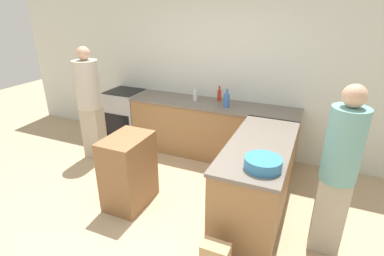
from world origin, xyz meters
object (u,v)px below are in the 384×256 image
vinegar_bottle_clear (195,96)px  person_by_range (90,101)px  range_oven (126,115)px  hot_sauce_bottle (219,95)px  mixing_bowl (263,163)px  island_table (129,171)px  water_bottle_blue (227,100)px  person_at_peninsula (339,168)px

vinegar_bottle_clear → person_by_range: size_ratio=0.13×
range_oven → vinegar_bottle_clear: vinegar_bottle_clear is taller
hot_sauce_bottle → mixing_bowl: bearing=-60.1°
island_table → water_bottle_blue: water_bottle_blue is taller
range_oven → person_at_peninsula: (3.42, -1.50, 0.49)m
water_bottle_blue → person_at_peninsula: (1.51, -1.40, -0.06)m
person_by_range → mixing_bowl: bearing=-17.1°
island_table → water_bottle_blue: (0.73, 1.54, 0.55)m
vinegar_bottle_clear → person_by_range: (-1.40, -0.83, -0.02)m
hot_sauce_bottle → person_by_range: 2.01m
range_oven → person_by_range: 0.97m
mixing_bowl → range_oven: bearing=148.7°
person_at_peninsula → island_table: bearing=-176.5°
island_table → mixing_bowl: mixing_bowl is taller
hot_sauce_bottle → vinegar_bottle_clear: size_ratio=1.08×
hot_sauce_bottle → island_table: bearing=-106.2°
hot_sauce_bottle → person_by_range: size_ratio=0.14×
mixing_bowl → person_at_peninsula: (0.65, 0.19, -0.00)m
range_oven → person_at_peninsula: person_at_peninsula is taller
mixing_bowl → person_by_range: size_ratio=0.20×
island_table → person_by_range: size_ratio=0.51×
range_oven → water_bottle_blue: 1.99m
range_oven → vinegar_bottle_clear: (1.36, 0.00, 0.53)m
island_table → mixing_bowl: bearing=-2.1°
mixing_bowl → water_bottle_blue: bearing=118.4°
range_oven → person_at_peninsula: bearing=-23.6°
island_table → vinegar_bottle_clear: (0.18, 1.63, 0.53)m
hot_sauce_bottle → person_by_range: person_by_range is taller
range_oven → person_at_peninsula: size_ratio=0.52×
mixing_bowl → hot_sauce_bottle: (-1.07, 1.86, 0.04)m
hot_sauce_bottle → vinegar_bottle_clear: bearing=-153.8°
water_bottle_blue → person_by_range: (-1.95, -0.73, -0.05)m
water_bottle_blue → island_table: bearing=-115.3°
hot_sauce_bottle → person_at_peninsula: person_at_peninsula is taller
person_by_range → hot_sauce_bottle: bearing=29.8°
mixing_bowl → vinegar_bottle_clear: size_ratio=1.59×
mixing_bowl → hot_sauce_bottle: hot_sauce_bottle is taller
island_table → hot_sauce_bottle: (0.52, 1.80, 0.54)m
person_at_peninsula → range_oven: bearing=156.4°
island_table → mixing_bowl: (1.59, -0.06, 0.50)m
person_by_range → person_at_peninsula: person_by_range is taller
island_table → person_at_peninsula: 2.30m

